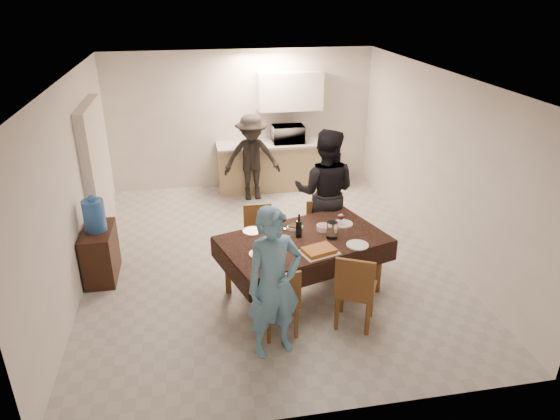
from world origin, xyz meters
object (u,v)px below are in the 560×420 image
(wine_bottle, at_px, (299,226))
(person_kitchen, at_px, (252,158))
(dining_table, at_px, (303,241))
(water_pitcher, at_px, (332,230))
(console, at_px, (101,254))
(person_near, at_px, (274,284))
(microwave, at_px, (288,134))
(savoury_tart, at_px, (319,250))
(water_jug, at_px, (94,216))
(person_far, at_px, (325,192))

(wine_bottle, relative_size, person_kitchen, 0.20)
(dining_table, xyz_separation_m, wine_bottle, (-0.05, 0.05, 0.19))
(wine_bottle, relative_size, water_pitcher, 1.45)
(console, relative_size, person_near, 0.45)
(microwave, bearing_deg, water_pitcher, 87.34)
(savoury_tart, bearing_deg, water_jug, 155.48)
(dining_table, xyz_separation_m, console, (-2.60, 0.85, -0.39))
(wine_bottle, distance_m, savoury_tart, 0.47)
(water_pitcher, height_order, microwave, microwave)
(person_kitchen, bearing_deg, water_jug, -135.03)
(microwave, distance_m, person_far, 2.62)
(dining_table, xyz_separation_m, person_near, (-0.55, -1.05, 0.10))
(person_near, bearing_deg, console, 121.82)
(savoury_tart, distance_m, person_near, 0.93)
(savoury_tart, xyz_separation_m, person_near, (-0.65, -0.67, 0.04))
(microwave, bearing_deg, person_near, 77.19)
(water_pitcher, relative_size, person_far, 0.12)
(person_far, bearing_deg, console, 25.45)
(water_jug, bearing_deg, savoury_tart, -24.52)
(savoury_tart, distance_m, person_kitchen, 3.61)
(dining_table, relative_size, person_far, 1.21)
(water_jug, distance_m, person_far, 3.15)
(savoury_tart, bearing_deg, microwave, 84.04)
(microwave, xyz_separation_m, person_near, (-1.07, -4.71, -0.23))
(water_pitcher, distance_m, savoury_tart, 0.42)
(microwave, height_order, person_kitchen, person_kitchen)
(water_jug, xyz_separation_m, person_far, (3.15, 0.20, 0.01))
(savoury_tart, distance_m, person_far, 1.50)
(microwave, bearing_deg, console, 42.06)
(dining_table, xyz_separation_m, person_far, (0.55, 1.05, 0.19))
(console, xyz_separation_m, water_jug, (0.00, 0.00, 0.57))
(water_pitcher, bearing_deg, person_kitchen, 100.07)
(wine_bottle, height_order, water_pitcher, wine_bottle)
(wine_bottle, xyz_separation_m, microwave, (0.57, 3.61, 0.13))
(dining_table, distance_m, person_far, 1.20)
(person_kitchen, bearing_deg, dining_table, -85.91)
(console, bearing_deg, water_pitcher, -16.99)
(dining_table, relative_size, person_near, 1.33)
(wine_bottle, xyz_separation_m, water_pitcher, (0.40, -0.10, -0.05))
(wine_bottle, distance_m, person_kitchen, 3.17)
(savoury_tart, relative_size, person_kitchen, 0.27)
(person_kitchen, bearing_deg, wine_bottle, -86.74)
(water_jug, xyz_separation_m, water_pitcher, (2.95, -0.90, -0.03))
(water_pitcher, bearing_deg, dining_table, 171.87)
(dining_table, bearing_deg, person_kitchen, 76.66)
(water_pitcher, relative_size, savoury_tart, 0.50)
(person_near, bearing_deg, microwave, 61.88)
(wine_bottle, relative_size, microwave, 0.53)
(console, xyz_separation_m, water_pitcher, (2.95, -0.90, 0.53))
(water_pitcher, xyz_separation_m, microwave, (0.17, 3.71, 0.18))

